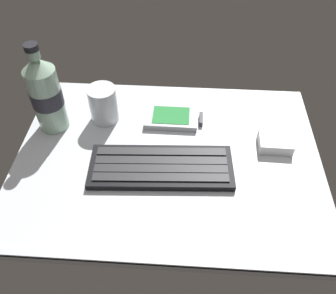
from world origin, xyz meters
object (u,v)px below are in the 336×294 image
at_px(juice_cup, 104,105).
at_px(water_bottle, 46,94).
at_px(keyboard, 161,167).
at_px(handheld_device, 174,118).
at_px(charger_block, 275,142).

relative_size(juice_cup, water_bottle, 0.41).
relative_size(keyboard, water_bottle, 1.42).
bearing_deg(handheld_device, water_bottle, -172.73).
height_order(handheld_device, juice_cup, juice_cup).
bearing_deg(juice_cup, keyboard, -46.02).
bearing_deg(charger_block, keyboard, -161.52).
bearing_deg(juice_cup, charger_block, -9.88).
distance_m(juice_cup, water_bottle, 0.13).
xyz_separation_m(handheld_device, juice_cup, (-0.16, -0.00, 0.03)).
height_order(juice_cup, charger_block, juice_cup).
relative_size(handheld_device, water_bottle, 0.62).
xyz_separation_m(handheld_device, charger_block, (0.22, -0.07, 0.00)).
bearing_deg(keyboard, water_bottle, 155.34).
distance_m(keyboard, water_bottle, 0.29).
distance_m(keyboard, charger_block, 0.25).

